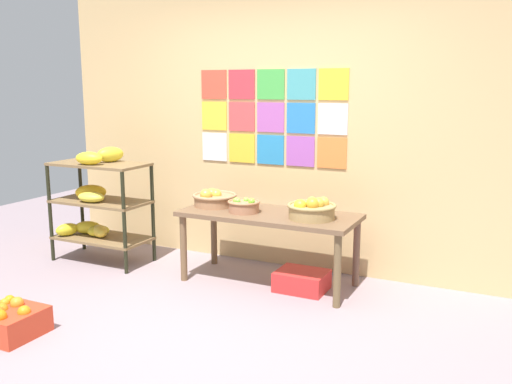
% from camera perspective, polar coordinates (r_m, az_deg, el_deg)
% --- Properties ---
extents(ground, '(9.49, 9.49, 0.00)m').
position_cam_1_polar(ground, '(4.07, -7.83, -14.19)').
color(ground, gray).
extents(back_wall_with_art, '(4.79, 0.07, 2.87)m').
position_cam_1_polar(back_wall_with_art, '(5.27, 2.62, 7.73)').
color(back_wall_with_art, tan).
rests_on(back_wall_with_art, ground).
extents(banana_shelf_unit, '(0.96, 0.50, 1.13)m').
position_cam_1_polar(banana_shelf_unit, '(5.68, -16.02, -0.90)').
color(banana_shelf_unit, black).
rests_on(banana_shelf_unit, ground).
extents(display_table, '(1.54, 0.66, 0.64)m').
position_cam_1_polar(display_table, '(4.83, 1.33, -3.02)').
color(display_table, brown).
rests_on(display_table, ground).
extents(fruit_basket_right, '(0.40, 0.40, 0.17)m').
position_cam_1_polar(fruit_basket_right, '(5.09, -4.32, -0.65)').
color(fruit_basket_right, '#A57450').
rests_on(fruit_basket_right, display_table).
extents(fruit_basket_centre, '(0.41, 0.41, 0.19)m').
position_cam_1_polar(fruit_basket_centre, '(4.61, 5.75, -1.77)').
color(fruit_basket_centre, '#A58552').
rests_on(fruit_basket_centre, display_table).
extents(fruit_basket_back_left, '(0.29, 0.29, 0.14)m').
position_cam_1_polar(fruit_basket_back_left, '(4.83, -1.25, -1.40)').
color(fruit_basket_back_left, '#A66E4F').
rests_on(fruit_basket_back_left, display_table).
extents(produce_crate_under_table, '(0.42, 0.34, 0.17)m').
position_cam_1_polar(produce_crate_under_table, '(4.82, 4.72, -9.05)').
color(produce_crate_under_table, red).
rests_on(produce_crate_under_table, ground).
extents(orange_crate_foreground, '(0.42, 0.39, 0.24)m').
position_cam_1_polar(orange_crate_foreground, '(4.34, -23.98, -11.93)').
color(orange_crate_foreground, red).
rests_on(orange_crate_foreground, ground).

